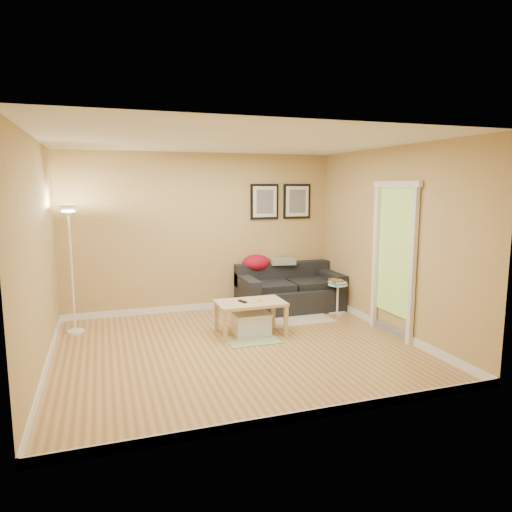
# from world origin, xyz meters

# --- Properties ---
(floor) EXTENTS (4.50, 4.50, 0.00)m
(floor) POSITION_xyz_m (0.00, 0.00, 0.00)
(floor) COLOR tan
(floor) RESTS_ON ground
(ceiling) EXTENTS (4.50, 4.50, 0.00)m
(ceiling) POSITION_xyz_m (0.00, 0.00, 2.60)
(ceiling) COLOR white
(ceiling) RESTS_ON wall_back
(wall_back) EXTENTS (4.50, 0.00, 4.50)m
(wall_back) POSITION_xyz_m (0.00, 2.00, 1.30)
(wall_back) COLOR tan
(wall_back) RESTS_ON ground
(wall_front) EXTENTS (4.50, 0.00, 4.50)m
(wall_front) POSITION_xyz_m (0.00, -2.00, 1.30)
(wall_front) COLOR tan
(wall_front) RESTS_ON ground
(wall_left) EXTENTS (0.00, 4.00, 4.00)m
(wall_left) POSITION_xyz_m (-2.25, 0.00, 1.30)
(wall_left) COLOR tan
(wall_left) RESTS_ON ground
(wall_right) EXTENTS (0.00, 4.00, 4.00)m
(wall_right) POSITION_xyz_m (2.25, 0.00, 1.30)
(wall_right) COLOR tan
(wall_right) RESTS_ON ground
(baseboard_back) EXTENTS (4.50, 0.02, 0.10)m
(baseboard_back) POSITION_xyz_m (0.00, 1.99, 0.05)
(baseboard_back) COLOR white
(baseboard_back) RESTS_ON ground
(baseboard_front) EXTENTS (4.50, 0.02, 0.10)m
(baseboard_front) POSITION_xyz_m (0.00, -1.99, 0.05)
(baseboard_front) COLOR white
(baseboard_front) RESTS_ON ground
(baseboard_left) EXTENTS (0.02, 4.00, 0.10)m
(baseboard_left) POSITION_xyz_m (-2.24, 0.00, 0.05)
(baseboard_left) COLOR white
(baseboard_left) RESTS_ON ground
(baseboard_right) EXTENTS (0.02, 4.00, 0.10)m
(baseboard_right) POSITION_xyz_m (2.24, 0.00, 0.05)
(baseboard_right) COLOR white
(baseboard_right) RESTS_ON ground
(sofa) EXTENTS (1.70, 0.90, 0.75)m
(sofa) POSITION_xyz_m (1.38, 1.53, 0.38)
(sofa) COLOR black
(sofa) RESTS_ON ground
(red_throw) EXTENTS (0.48, 0.36, 0.28)m
(red_throw) POSITION_xyz_m (0.89, 1.86, 0.77)
(red_throw) COLOR #A60F32
(red_throw) RESTS_ON sofa
(plaid_throw) EXTENTS (0.45, 0.32, 0.10)m
(plaid_throw) POSITION_xyz_m (1.36, 1.81, 0.78)
(plaid_throw) COLOR tan
(plaid_throw) RESTS_ON sofa
(framed_print_left) EXTENTS (0.50, 0.04, 0.60)m
(framed_print_left) POSITION_xyz_m (1.08, 1.98, 1.80)
(framed_print_left) COLOR black
(framed_print_left) RESTS_ON wall_back
(framed_print_right) EXTENTS (0.50, 0.04, 0.60)m
(framed_print_right) POSITION_xyz_m (1.68, 1.98, 1.80)
(framed_print_right) COLOR black
(framed_print_right) RESTS_ON wall_back
(area_rug) EXTENTS (1.25, 0.85, 0.01)m
(area_rug) POSITION_xyz_m (1.16, 1.03, 0.01)
(area_rug) COLOR beige
(area_rug) RESTS_ON ground
(green_runner) EXTENTS (0.70, 0.50, 0.01)m
(green_runner) POSITION_xyz_m (0.29, 0.22, 0.01)
(green_runner) COLOR #668C4C
(green_runner) RESTS_ON ground
(coffee_table) EXTENTS (1.00, 0.69, 0.47)m
(coffee_table) POSITION_xyz_m (0.35, 0.48, 0.23)
(coffee_table) COLOR tan
(coffee_table) RESTS_ON ground
(remote_control) EXTENTS (0.10, 0.17, 0.02)m
(remote_control) POSITION_xyz_m (0.23, 0.48, 0.48)
(remote_control) COLOR black
(remote_control) RESTS_ON coffee_table
(tape_roll) EXTENTS (0.07, 0.07, 0.03)m
(tape_roll) POSITION_xyz_m (0.46, 0.44, 0.48)
(tape_roll) COLOR yellow
(tape_roll) RESTS_ON coffee_table
(storage_bin) EXTENTS (0.51, 0.37, 0.31)m
(storage_bin) POSITION_xyz_m (0.35, 0.46, 0.16)
(storage_bin) COLOR white
(storage_bin) RESTS_ON ground
(side_table) EXTENTS (0.32, 0.32, 0.49)m
(side_table) POSITION_xyz_m (2.02, 1.05, 0.24)
(side_table) COLOR white
(side_table) RESTS_ON ground
(book_stack) EXTENTS (0.23, 0.28, 0.08)m
(book_stack) POSITION_xyz_m (2.00, 1.05, 0.53)
(book_stack) COLOR teal
(book_stack) RESTS_ON side_table
(floor_lamp) EXTENTS (0.24, 0.24, 1.82)m
(floor_lamp) POSITION_xyz_m (-2.00, 1.35, 0.86)
(floor_lamp) COLOR white
(floor_lamp) RESTS_ON ground
(doorway) EXTENTS (0.12, 1.01, 2.13)m
(doorway) POSITION_xyz_m (2.20, -0.15, 1.02)
(doorway) COLOR white
(doorway) RESTS_ON ground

